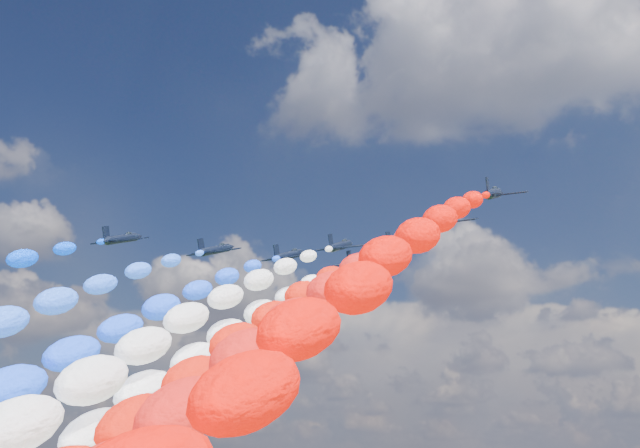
% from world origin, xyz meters
% --- Properties ---
extents(jet_0, '(10.76, 14.06, 7.22)m').
position_xyz_m(jet_0, '(-32.10, -7.53, 96.45)').
color(jet_0, black).
extents(jet_1, '(10.27, 13.72, 7.22)m').
position_xyz_m(jet_1, '(-20.94, 5.05, 96.45)').
color(jet_1, black).
extents(jet_2, '(10.53, 13.90, 7.22)m').
position_xyz_m(jet_2, '(-10.40, 13.69, 96.45)').
color(jet_2, black).
extents(trail_2, '(6.42, 118.43, 65.01)m').
position_xyz_m(trail_2, '(-10.40, -47.58, 65.26)').
color(trail_2, '#1B4CFF').
extents(jet_3, '(10.20, 13.66, 7.22)m').
position_xyz_m(jet_3, '(0.69, 11.46, 96.45)').
color(jet_3, black).
extents(trail_3, '(6.42, 118.43, 65.01)m').
position_xyz_m(trail_3, '(0.69, -49.81, 65.26)').
color(trail_3, white).
extents(jet_4, '(10.30, 13.74, 7.22)m').
position_xyz_m(jet_4, '(-0.00, 22.63, 96.45)').
color(jet_4, black).
extents(trail_4, '(6.42, 118.43, 65.01)m').
position_xyz_m(trail_4, '(-0.00, -38.64, 65.26)').
color(trail_4, white).
extents(jet_5, '(10.36, 13.78, 7.22)m').
position_xyz_m(jet_5, '(10.52, 14.04, 96.45)').
color(jet_5, black).
extents(trail_5, '(6.42, 118.43, 65.01)m').
position_xyz_m(trail_5, '(10.52, -47.23, 65.26)').
color(trail_5, red).
extents(jet_6, '(9.88, 13.43, 7.22)m').
position_xyz_m(jet_6, '(21.88, 4.34, 96.45)').
color(jet_6, black).
extents(trail_6, '(6.42, 118.43, 65.01)m').
position_xyz_m(trail_6, '(21.88, -56.93, 65.26)').
color(trail_6, red).
extents(jet_7, '(10.45, 13.84, 7.22)m').
position_xyz_m(jet_7, '(31.37, -5.54, 96.45)').
color(jet_7, black).
extents(trail_7, '(6.42, 118.43, 65.01)m').
position_xyz_m(trail_7, '(31.37, -66.81, 65.26)').
color(trail_7, '#F00D04').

